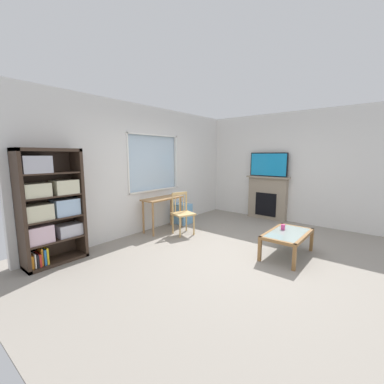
{
  "coord_description": "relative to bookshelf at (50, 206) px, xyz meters",
  "views": [
    {
      "loc": [
        -3.68,
        -2.05,
        1.7
      ],
      "look_at": [
        -0.15,
        0.83,
        1.02
      ],
      "focal_mm": 23.1,
      "sensor_mm": 36.0,
      "label": 1
    }
  ],
  "objects": [
    {
      "name": "sippy_cup",
      "position": [
        2.73,
        -2.67,
        -0.47
      ],
      "size": [
        0.07,
        0.07,
        0.09
      ],
      "primitive_type": "cylinder",
      "color": "#DB3D84",
      "rests_on": "coffee_table"
    },
    {
      "name": "ground",
      "position": [
        2.18,
        -2.02,
        -0.93
      ],
      "size": [
        6.43,
        5.53,
        0.02
      ],
      "primitive_type": "cube",
      "color": "gray"
    },
    {
      "name": "wooden_chair",
      "position": [
        2.39,
        -0.62,
        -0.46
      ],
      "size": [
        0.53,
        0.51,
        0.9
      ],
      "color": "tan",
      "rests_on": "ground"
    },
    {
      "name": "plastic_drawer_unit",
      "position": [
        3.02,
        -0.06,
        -0.67
      ],
      "size": [
        0.35,
        0.4,
        0.5
      ],
      "primitive_type": "cube",
      "color": "#72ADDB",
      "rests_on": "ground"
    },
    {
      "name": "tv",
      "position": [
        4.78,
        -1.52,
        0.53
      ],
      "size": [
        0.06,
        0.99,
        0.62
      ],
      "color": "black",
      "rests_on": "fireplace"
    },
    {
      "name": "wall_right",
      "position": [
        4.95,
        -2.02,
        0.46
      ],
      "size": [
        0.12,
        4.73,
        2.76
      ],
      "primitive_type": "cube",
      "color": "silver",
      "rests_on": "ground"
    },
    {
      "name": "bookshelf",
      "position": [
        0.0,
        0.0,
        0.0
      ],
      "size": [
        0.9,
        0.38,
        1.8
      ],
      "color": "#38281E",
      "rests_on": "ground"
    },
    {
      "name": "coffee_table",
      "position": [
        2.63,
        -2.79,
        -0.57
      ],
      "size": [
        1.03,
        0.59,
        0.41
      ],
      "color": "#8C9E99",
      "rests_on": "ground"
    },
    {
      "name": "desk_under_window",
      "position": [
        2.3,
        -0.11,
        -0.3
      ],
      "size": [
        0.96,
        0.41,
        0.75
      ],
      "color": "#A37547",
      "rests_on": "ground"
    },
    {
      "name": "fireplace",
      "position": [
        4.8,
        -1.52,
        -0.35
      ],
      "size": [
        0.26,
        1.12,
        1.14
      ],
      "color": "gray",
      "rests_on": "ground"
    },
    {
      "name": "wall_back_with_window",
      "position": [
        2.16,
        0.24,
        0.45
      ],
      "size": [
        5.43,
        0.15,
        2.76
      ],
      "color": "silver",
      "rests_on": "ground"
    }
  ]
}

